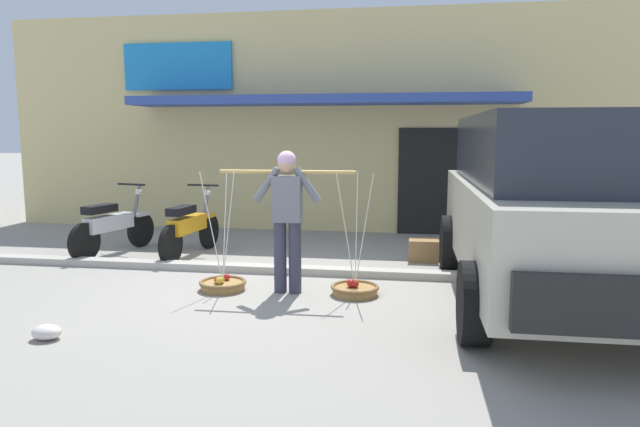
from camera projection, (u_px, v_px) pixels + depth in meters
The scene contains 11 objects.
ground_plane at pixel (269, 286), 7.12m from camera, with size 90.00×90.00×0.00m, color gray.
sidewalk_curb at pixel (282, 269), 7.80m from camera, with size 20.00×0.24×0.10m, color #AEA89C.
fruit_vendor at pixel (287, 212), 6.72m from camera, with size 1.62×0.22×1.70m.
fruit_basket_left_side at pixel (355, 288), 6.74m from camera, with size 0.57×0.57×1.45m.
fruit_basket_right_side at pixel (223, 284), 6.95m from camera, with size 0.57×0.57×1.45m.
motorcycle_nearest_shop at pixel (112, 226), 8.99m from camera, with size 0.63×1.79×1.09m.
motorcycle_second_in_row at pixel (190, 227), 8.83m from camera, with size 0.54×1.82×1.09m.
parked_truck at pixel (549, 203), 6.35m from camera, with size 2.20×4.83×2.10m.
storefront_building at pixel (341, 125), 13.33m from camera, with size 13.00×6.00×4.20m.
plastic_litter_bag at pixel (47, 332), 5.28m from camera, with size 0.28×0.22×0.14m, color silver.
wooden_crate at pixel (424, 250), 8.56m from camera, with size 0.44×0.36×0.32m, color olive.
Camera 1 is at (1.74, -6.74, 1.89)m, focal length 32.03 mm.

